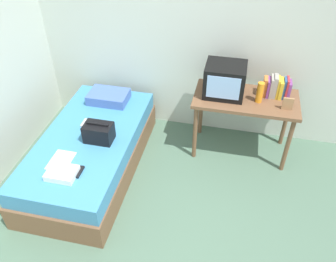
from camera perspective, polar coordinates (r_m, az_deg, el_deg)
The scene contains 14 objects.
ground_plane at distance 3.47m, azimuth -1.16°, elevation -18.44°, with size 8.00×8.00×0.00m, color #4C6B56.
wall_back at distance 4.18m, azimuth 5.28°, elevation 15.77°, with size 5.20×0.10×2.60m, color silver.
bed at distance 4.08m, azimuth -12.45°, elevation -3.39°, with size 1.00×2.00×0.49m.
desk at distance 4.07m, azimuth 12.45°, elevation 4.17°, with size 1.16×0.60×0.77m.
tv at distance 3.94m, azimuth 9.25°, elevation 8.23°, with size 0.44×0.39×0.36m.
water_bottle at distance 3.91m, azimuth 14.74°, elevation 6.10°, with size 0.07×0.07×0.24m, color orange.
book_row at distance 4.07m, azimuth 17.27°, elevation 6.80°, with size 0.30×0.17×0.25m.
picture_frame at distance 3.90m, azimuth 18.93°, elevation 4.21°, with size 0.11×0.02×0.14m, color #9E754C.
pillow at distance 4.39m, azimuth -9.65°, elevation 5.51°, with size 0.48×0.33×0.12m, color #4766AD.
handbag at distance 3.77m, azimuth -11.23°, elevation -0.24°, with size 0.30×0.20×0.22m.
magazine at distance 3.68m, azimuth -17.03°, elevation -4.64°, with size 0.21×0.29×0.01m, color white.
remote_dark at distance 3.50m, azimuth -14.24°, elevation -6.48°, with size 0.04×0.16×0.02m, color black.
remote_silver at distance 4.09m, azimuth -13.46°, elevation 1.31°, with size 0.04×0.14×0.02m, color #B7B7BC.
folded_towel at distance 3.50m, azimuth -16.89°, elevation -6.60°, with size 0.28×0.22×0.07m, color white.
Camera 1 is at (0.48, -1.82, 2.92)m, focal length 37.41 mm.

